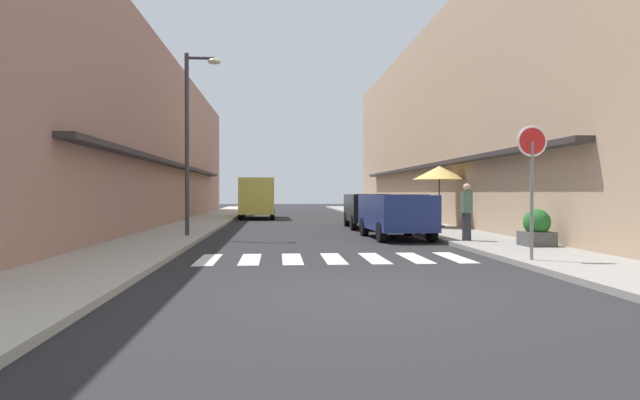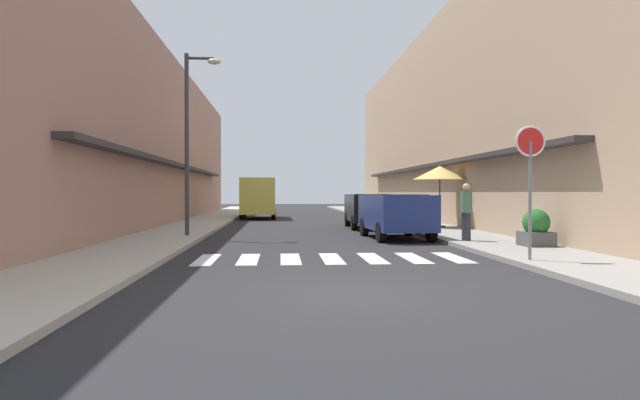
{
  "view_description": "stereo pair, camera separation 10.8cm",
  "coord_description": "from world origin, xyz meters",
  "px_view_note": "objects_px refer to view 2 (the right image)",
  "views": [
    {
      "loc": [
        -1.29,
        -8.4,
        1.53
      ],
      "look_at": [
        0.25,
        11.66,
        1.26
      ],
      "focal_mm": 31.5,
      "sensor_mm": 36.0,
      "label": 1
    },
    {
      "loc": [
        -1.19,
        -8.41,
        1.53
      ],
      "look_at": [
        0.25,
        11.66,
        1.26
      ],
      "focal_mm": 31.5,
      "sensor_mm": 36.0,
      "label": 2
    }
  ],
  "objects_px": {
    "delivery_van": "(258,195)",
    "pedestrian_walking_near": "(466,211)",
    "round_street_sign": "(530,157)",
    "street_lamp": "(192,126)",
    "parked_car_near": "(396,211)",
    "parked_car_mid": "(369,207)",
    "planter_corner": "(536,229)",
    "cafe_umbrella": "(440,173)"
  },
  "relations": [
    {
      "from": "delivery_van",
      "to": "planter_corner",
      "type": "xyz_separation_m",
      "value": [
        8.03,
        -18.93,
        -0.83
      ]
    },
    {
      "from": "pedestrian_walking_near",
      "to": "parked_car_near",
      "type": "bearing_deg",
      "value": -35.73
    },
    {
      "from": "planter_corner",
      "to": "pedestrian_walking_near",
      "type": "distance_m",
      "value": 2.22
    },
    {
      "from": "delivery_van",
      "to": "pedestrian_walking_near",
      "type": "height_order",
      "value": "delivery_van"
    },
    {
      "from": "pedestrian_walking_near",
      "to": "planter_corner",
      "type": "bearing_deg",
      "value": 143.76
    },
    {
      "from": "parked_car_near",
      "to": "street_lamp",
      "type": "relative_size",
      "value": 0.68
    },
    {
      "from": "planter_corner",
      "to": "delivery_van",
      "type": "bearing_deg",
      "value": 112.99
    },
    {
      "from": "delivery_van",
      "to": "street_lamp",
      "type": "height_order",
      "value": "street_lamp"
    },
    {
      "from": "parked_car_near",
      "to": "delivery_van",
      "type": "relative_size",
      "value": 0.74
    },
    {
      "from": "cafe_umbrella",
      "to": "planter_corner",
      "type": "bearing_deg",
      "value": -88.23
    },
    {
      "from": "round_street_sign",
      "to": "street_lamp",
      "type": "height_order",
      "value": "street_lamp"
    },
    {
      "from": "parked_car_mid",
      "to": "street_lamp",
      "type": "height_order",
      "value": "street_lamp"
    },
    {
      "from": "parked_car_mid",
      "to": "round_street_sign",
      "type": "relative_size",
      "value": 1.5
    },
    {
      "from": "parked_car_near",
      "to": "planter_corner",
      "type": "xyz_separation_m",
      "value": [
        2.93,
        -3.92,
        -0.34
      ]
    },
    {
      "from": "delivery_van",
      "to": "planter_corner",
      "type": "height_order",
      "value": "delivery_van"
    },
    {
      "from": "round_street_sign",
      "to": "parked_car_near",
      "type": "bearing_deg",
      "value": 101.51
    },
    {
      "from": "parked_car_near",
      "to": "street_lamp",
      "type": "bearing_deg",
      "value": 175.56
    },
    {
      "from": "cafe_umbrella",
      "to": "pedestrian_walking_near",
      "type": "distance_m",
      "value": 6.57
    },
    {
      "from": "round_street_sign",
      "to": "pedestrian_walking_near",
      "type": "distance_m",
      "value": 4.88
    },
    {
      "from": "parked_car_near",
      "to": "round_street_sign",
      "type": "distance_m",
      "value": 7.15
    },
    {
      "from": "cafe_umbrella",
      "to": "pedestrian_walking_near",
      "type": "bearing_deg",
      "value": -99.33
    },
    {
      "from": "parked_car_mid",
      "to": "street_lamp",
      "type": "relative_size",
      "value": 0.7
    },
    {
      "from": "round_street_sign",
      "to": "street_lamp",
      "type": "relative_size",
      "value": 0.47
    },
    {
      "from": "round_street_sign",
      "to": "planter_corner",
      "type": "relative_size",
      "value": 2.87
    },
    {
      "from": "parked_car_near",
      "to": "cafe_umbrella",
      "type": "bearing_deg",
      "value": 57.28
    },
    {
      "from": "street_lamp",
      "to": "cafe_umbrella",
      "type": "bearing_deg",
      "value": 21.27
    },
    {
      "from": "delivery_van",
      "to": "cafe_umbrella",
      "type": "relative_size",
      "value": 2.18
    },
    {
      "from": "planter_corner",
      "to": "parked_car_near",
      "type": "bearing_deg",
      "value": 126.78
    },
    {
      "from": "parked_car_mid",
      "to": "round_street_sign",
      "type": "xyz_separation_m",
      "value": [
        1.4,
        -12.41,
        1.35
      ]
    },
    {
      "from": "round_street_sign",
      "to": "cafe_umbrella",
      "type": "xyz_separation_m",
      "value": [
        1.28,
        11.06,
        0.05
      ]
    },
    {
      "from": "delivery_van",
      "to": "cafe_umbrella",
      "type": "distance_m",
      "value": 13.37
    },
    {
      "from": "delivery_van",
      "to": "pedestrian_walking_near",
      "type": "distance_m",
      "value": 18.46
    },
    {
      "from": "parked_car_near",
      "to": "delivery_van",
      "type": "xyz_separation_m",
      "value": [
        -5.1,
        15.01,
        0.49
      ]
    },
    {
      "from": "parked_car_near",
      "to": "cafe_umbrella",
      "type": "distance_m",
      "value": 5.16
    },
    {
      "from": "round_street_sign",
      "to": "street_lamp",
      "type": "xyz_separation_m",
      "value": [
        -8.11,
        7.4,
        1.46
      ]
    },
    {
      "from": "parked_car_near",
      "to": "round_street_sign",
      "type": "bearing_deg",
      "value": -78.49
    },
    {
      "from": "delivery_van",
      "to": "pedestrian_walking_near",
      "type": "xyz_separation_m",
      "value": [
        6.74,
        -17.19,
        -0.4
      ]
    },
    {
      "from": "delivery_van",
      "to": "street_lamp",
      "type": "relative_size",
      "value": 0.91
    },
    {
      "from": "delivery_van",
      "to": "parked_car_mid",
      "type": "bearing_deg",
      "value": -61.72
    },
    {
      "from": "delivery_van",
      "to": "pedestrian_walking_near",
      "type": "relative_size",
      "value": 3.24
    },
    {
      "from": "parked_car_mid",
      "to": "cafe_umbrella",
      "type": "bearing_deg",
      "value": -26.8
    },
    {
      "from": "street_lamp",
      "to": "pedestrian_walking_near",
      "type": "bearing_deg",
      "value": -17.9
    }
  ]
}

